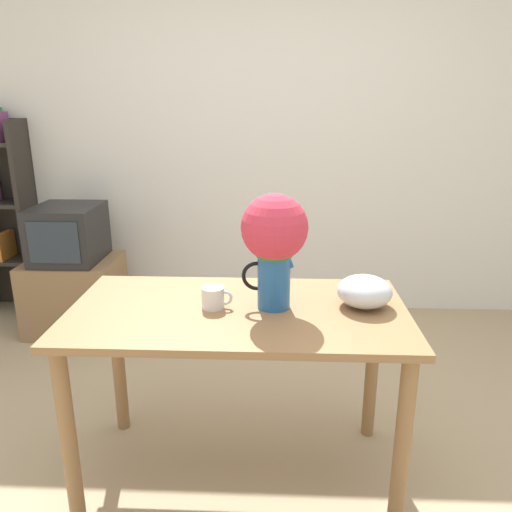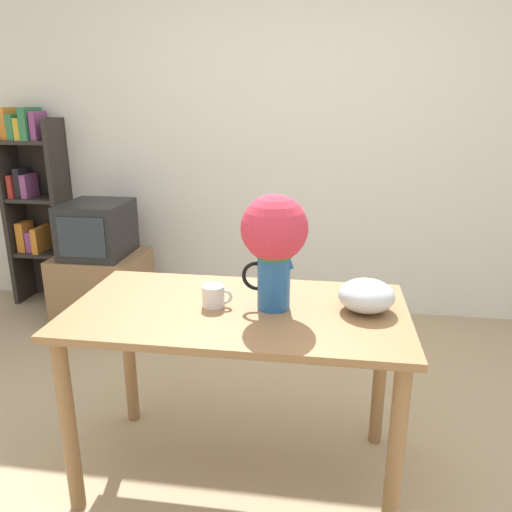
{
  "view_description": "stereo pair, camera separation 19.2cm",
  "coord_description": "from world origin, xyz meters",
  "px_view_note": "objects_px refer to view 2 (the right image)",
  "views": [
    {
      "loc": [
        0.08,
        -1.71,
        1.57
      ],
      "look_at": [
        0.0,
        0.13,
        0.99
      ],
      "focal_mm": 35.0,
      "sensor_mm": 36.0,
      "label": 1
    },
    {
      "loc": [
        0.27,
        -1.69,
        1.57
      ],
      "look_at": [
        0.0,
        0.13,
        0.99
      ],
      "focal_mm": 35.0,
      "sensor_mm": 36.0,
      "label": 2
    }
  ],
  "objects_px": {
    "coffee_mug": "(214,296)",
    "tv_set": "(97,229)",
    "white_bowl": "(366,296)",
    "flower_vase": "(274,239)"
  },
  "relations": [
    {
      "from": "coffee_mug",
      "to": "tv_set",
      "type": "distance_m",
      "value": 1.84
    },
    {
      "from": "coffee_mug",
      "to": "tv_set",
      "type": "bearing_deg",
      "value": 129.79
    },
    {
      "from": "flower_vase",
      "to": "tv_set",
      "type": "bearing_deg",
      "value": 135.37
    },
    {
      "from": "tv_set",
      "to": "flower_vase",
      "type": "bearing_deg",
      "value": -44.63
    },
    {
      "from": "coffee_mug",
      "to": "white_bowl",
      "type": "distance_m",
      "value": 0.6
    },
    {
      "from": "coffee_mug",
      "to": "white_bowl",
      "type": "relative_size",
      "value": 0.56
    },
    {
      "from": "flower_vase",
      "to": "coffee_mug",
      "type": "distance_m",
      "value": 0.34
    },
    {
      "from": "flower_vase",
      "to": "coffee_mug",
      "type": "xyz_separation_m",
      "value": [
        -0.24,
        -0.02,
        -0.24
      ]
    },
    {
      "from": "coffee_mug",
      "to": "tv_set",
      "type": "relative_size",
      "value": 0.26
    },
    {
      "from": "white_bowl",
      "to": "coffee_mug",
      "type": "bearing_deg",
      "value": -176.02
    }
  ]
}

